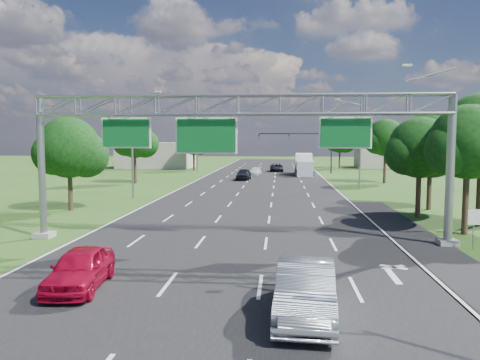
# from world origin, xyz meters

# --- Properties ---
(ground) EXTENTS (220.00, 220.00, 0.00)m
(ground) POSITION_xyz_m (0.00, 30.00, 0.00)
(ground) COLOR #274B16
(ground) RESTS_ON ground
(road) EXTENTS (18.00, 180.00, 0.02)m
(road) POSITION_xyz_m (0.00, 30.00, 0.00)
(road) COLOR black
(road) RESTS_ON ground
(road_flare) EXTENTS (3.00, 30.00, 0.02)m
(road_flare) POSITION_xyz_m (10.20, 14.00, 0.00)
(road_flare) COLOR black
(road_flare) RESTS_ON ground
(sign_gantry) EXTENTS (23.50, 1.00, 9.56)m
(sign_gantry) POSITION_xyz_m (0.33, 12.00, 6.89)
(sign_gantry) COLOR gray
(sign_gantry) RESTS_ON ground
(regulatory_sign) EXTENTS (0.60, 0.08, 2.10)m
(regulatory_sign) POSITION_xyz_m (12.40, 10.98, 1.51)
(regulatory_sign) COLOR gray
(regulatory_sign) RESTS_ON ground
(traffic_signal) EXTENTS (12.21, 0.24, 7.00)m
(traffic_signal) POSITION_xyz_m (7.48, 65.00, 5.17)
(traffic_signal) COLOR black
(traffic_signal) RESTS_ON ground
(streetlight_l_near) EXTENTS (2.97, 0.22, 10.16)m
(streetlight_l_near) POSITION_xyz_m (-11.30, 30.00, 5.58)
(streetlight_l_near) COLOR gray
(streetlight_l_near) RESTS_ON ground
(streetlight_l_far) EXTENTS (2.97, 0.22, 10.16)m
(streetlight_l_far) POSITION_xyz_m (-11.30, 65.00, 5.58)
(streetlight_l_far) COLOR gray
(streetlight_l_far) RESTS_ON ground
(streetlight_r_mid) EXTENTS (2.97, 0.22, 10.16)m
(streetlight_r_mid) POSITION_xyz_m (11.30, 40.00, 5.58)
(streetlight_r_mid) COLOR gray
(streetlight_r_mid) RESTS_ON ground
(tree_cluster_right) EXTENTS (9.91, 14.60, 8.68)m
(tree_cluster_right) POSITION_xyz_m (14.80, 19.19, 5.31)
(tree_cluster_right) COLOR #2D2116
(tree_cluster_right) RESTS_ON ground
(tree_verge_la) EXTENTS (5.76, 4.80, 7.40)m
(tree_verge_la) POSITION_xyz_m (-13.92, 22.04, 4.76)
(tree_verge_la) COLOR #2D2116
(tree_verge_la) RESTS_ON ground
(tree_verge_lb) EXTENTS (5.76, 4.80, 8.06)m
(tree_verge_lb) POSITION_xyz_m (-15.92, 45.04, 5.41)
(tree_verge_lb) COLOR #2D2116
(tree_verge_lb) RESTS_ON ground
(tree_verge_lc) EXTENTS (5.76, 4.80, 7.62)m
(tree_verge_lc) POSITION_xyz_m (-12.92, 70.04, 4.98)
(tree_verge_lc) COLOR #2D2116
(tree_verge_lc) RESTS_ON ground
(tree_verge_rd) EXTENTS (5.76, 4.80, 8.28)m
(tree_verge_rd) POSITION_xyz_m (16.08, 48.04, 5.63)
(tree_verge_rd) COLOR #2D2116
(tree_verge_rd) RESTS_ON ground
(tree_verge_re) EXTENTS (5.76, 4.80, 7.84)m
(tree_verge_re) POSITION_xyz_m (14.08, 78.04, 5.20)
(tree_verge_re) COLOR #2D2116
(tree_verge_re) RESTS_ON ground
(building_left) EXTENTS (14.00, 10.00, 5.00)m
(building_left) POSITION_xyz_m (-22.00, 78.00, 2.50)
(building_left) COLOR #9F9785
(building_left) RESTS_ON ground
(building_right) EXTENTS (12.00, 9.00, 4.00)m
(building_right) POSITION_xyz_m (24.00, 82.00, 2.00)
(building_right) COLOR #9F9785
(building_right) RESTS_ON ground
(red_coupe) EXTENTS (2.25, 4.67, 1.54)m
(red_coupe) POSITION_xyz_m (-4.99, 3.27, 0.77)
(red_coupe) COLOR #AA0726
(red_coupe) RESTS_ON ground
(silver_sedan) EXTENTS (2.13, 5.30, 1.71)m
(silver_sedan) POSITION_xyz_m (3.36, 1.13, 0.86)
(silver_sedan) COLOR #A1A7AC
(silver_sedan) RESTS_ON ground
(car_queue_a) EXTENTS (2.15, 4.25, 1.18)m
(car_queue_a) POSITION_xyz_m (-1.34, 59.29, 0.59)
(car_queue_a) COLOR silver
(car_queue_a) RESTS_ON ground
(car_queue_b) EXTENTS (2.41, 5.02, 1.38)m
(car_queue_b) POSITION_xyz_m (1.93, 68.65, 0.69)
(car_queue_b) COLOR black
(car_queue_b) RESTS_ON ground
(car_queue_c) EXTENTS (2.00, 4.67, 1.57)m
(car_queue_c) POSITION_xyz_m (-2.50, 51.26, 0.79)
(car_queue_c) COLOR black
(car_queue_c) RESTS_ON ground
(car_queue_d) EXTENTS (2.28, 4.97, 1.58)m
(car_queue_d) POSITION_xyz_m (6.29, 59.91, 0.79)
(car_queue_d) COLOR white
(car_queue_d) RESTS_ON ground
(box_truck) EXTENTS (2.83, 8.97, 3.36)m
(box_truck) POSITION_xyz_m (6.34, 61.36, 1.61)
(box_truck) COLOR white
(box_truck) RESTS_ON ground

